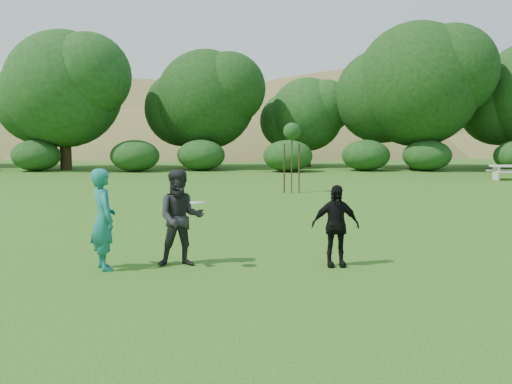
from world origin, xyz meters
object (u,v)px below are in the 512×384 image
player_teal (103,219)px  picnic_table (509,170)px  player_grey (181,218)px  player_black (335,226)px  sapling (292,133)px

player_teal → picnic_table: 25.00m
player_grey → player_teal: bearing=-177.5°
picnic_table → player_black: bearing=-120.1°
picnic_table → sapling: bearing=-150.1°
player_grey → picnic_table: bearing=44.2°
player_grey → sapling: size_ratio=0.63×
player_grey → picnic_table: 23.96m
player_teal → player_black: bearing=-117.2°
sapling → picnic_table: sapling is taller
player_teal → player_grey: player_teal is taller
sapling → picnic_table: bearing=29.9°
sapling → player_teal: bearing=-106.6°
player_grey → picnic_table: player_grey is taller
player_grey → player_black: bearing=-9.1°
player_black → picnic_table: bearing=54.4°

